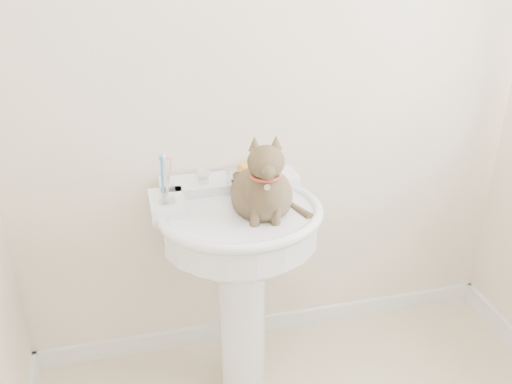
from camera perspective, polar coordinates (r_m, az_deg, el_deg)
wall_back at (r=2.30m, az=1.66°, el=10.97°), size 2.20×0.00×2.50m
baseboard_back at (r=2.87m, az=1.40°, el=-12.96°), size 2.20×0.02×0.09m
pedestal_sink at (r=2.22m, az=-1.60°, el=-5.24°), size 0.65×0.63×0.89m
faucet at (r=2.25m, az=-2.47°, el=1.94°), size 0.28×0.12×0.14m
soap_bar at (r=2.36m, az=-0.49°, el=2.47°), size 0.10×0.08×0.03m
toothbrush_cup at (r=2.12m, az=-8.92°, el=0.13°), size 0.07×0.07×0.19m
cat at (r=2.08m, az=0.74°, el=0.19°), size 0.25×0.32×0.46m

